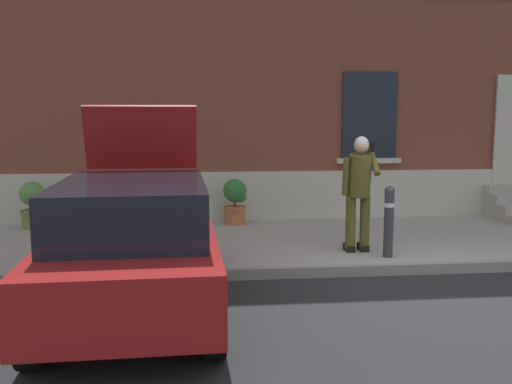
# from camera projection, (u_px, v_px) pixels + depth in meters

# --- Properties ---
(ground_plane) EXTENTS (80.00, 80.00, 0.00)m
(ground_plane) POSITION_uv_depth(u_px,v_px,m) (433.00, 295.00, 7.03)
(ground_plane) COLOR #232326
(sidewalk) EXTENTS (24.00, 3.60, 0.15)m
(sidewalk) POSITION_uv_depth(u_px,v_px,m) (366.00, 240.00, 9.78)
(sidewalk) COLOR #99968E
(sidewalk) RESTS_ON ground
(curb_edge) EXTENTS (24.00, 0.12, 0.15)m
(curb_edge) POSITION_uv_depth(u_px,v_px,m) (405.00, 269.00, 7.95)
(curb_edge) COLOR gray
(curb_edge) RESTS_ON ground
(building_facade) EXTENTS (24.00, 1.52, 7.50)m
(building_facade) POSITION_uv_depth(u_px,v_px,m) (335.00, 40.00, 11.74)
(building_facade) COLOR brown
(building_facade) RESTS_ON ground
(hatchback_car_red) EXTENTS (1.88, 4.11, 2.34)m
(hatchback_car_red) POSITION_uv_depth(u_px,v_px,m) (135.00, 242.00, 6.37)
(hatchback_car_red) COLOR maroon
(hatchback_car_red) RESTS_ON ground
(bollard_near_person) EXTENTS (0.15, 0.15, 1.04)m
(bollard_near_person) POSITION_uv_depth(u_px,v_px,m) (389.00, 219.00, 8.25)
(bollard_near_person) COLOR #333338
(bollard_near_person) RESTS_ON sidewalk
(person_on_phone) EXTENTS (0.51, 0.49, 1.75)m
(person_on_phone) POSITION_uv_depth(u_px,v_px,m) (359.00, 186.00, 8.48)
(person_on_phone) COLOR #514C1E
(person_on_phone) RESTS_ON sidewalk
(planter_olive) EXTENTS (0.44, 0.44, 0.86)m
(planter_olive) POSITION_uv_depth(u_px,v_px,m) (33.00, 204.00, 10.38)
(planter_olive) COLOR #606B38
(planter_olive) RESTS_ON sidewalk
(planter_cream) EXTENTS (0.44, 0.44, 0.86)m
(planter_cream) POSITION_uv_depth(u_px,v_px,m) (135.00, 204.00, 10.38)
(planter_cream) COLOR beige
(planter_cream) RESTS_ON sidewalk
(planter_terracotta) EXTENTS (0.44, 0.44, 0.86)m
(planter_terracotta) POSITION_uv_depth(u_px,v_px,m) (235.00, 200.00, 10.78)
(planter_terracotta) COLOR #B25B38
(planter_terracotta) RESTS_ON sidewalk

